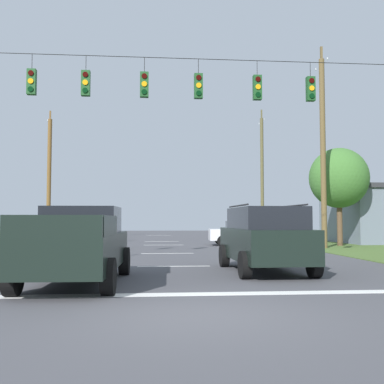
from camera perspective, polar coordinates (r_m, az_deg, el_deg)
name	(u,v)px	position (r m, az deg, el deg)	size (l,w,h in m)	color
ground_plane	(197,314)	(8.16, 0.57, -14.78)	(120.00, 120.00, 0.00)	#47474C
stop_bar_stripe	(187,294)	(10.20, -0.60, -12.46)	(14.56, 0.45, 0.01)	white
lane_dash_0	(174,266)	(16.14, -2.26, -9.12)	(0.15, 2.50, 0.01)	white
lane_dash_1	(168,253)	(22.21, -3.02, -7.55)	(0.15, 2.50, 0.01)	white
lane_dash_2	(164,245)	(29.49, -3.52, -6.53)	(0.15, 2.50, 0.01)	white
lane_dash_3	(162,241)	(34.26, -3.73, -6.09)	(0.15, 2.50, 0.01)	white
lane_dash_4	(159,235)	(47.33, -4.09, -5.35)	(0.15, 2.50, 0.01)	white
overhead_signal_span	(170,136)	(17.58, -2.73, 6.92)	(17.73, 0.31, 8.26)	brown
pickup_truck	(78,245)	(12.15, -13.80, -6.34)	(2.43, 5.47, 1.95)	black
suv_black	(265,237)	(14.50, 8.93, -5.54)	(2.27, 4.83, 2.05)	black
distant_car_crossing_white	(244,233)	(29.25, 6.36, -5.00)	(4.40, 2.21, 1.52)	silver
distant_car_oncoming	(88,234)	(26.40, -12.73, -5.11)	(2.04, 4.31, 1.52)	silver
utility_pole_mid_right	(323,150)	(27.13, 15.82, 5.01)	(0.31, 1.87, 11.44)	brown
utility_pole_far_right	(262,176)	(41.44, 8.62, 2.02)	(0.29, 1.95, 11.40)	brown
utility_pole_far_left	(49,177)	(40.27, -17.19, 1.76)	(0.34, 1.85, 10.72)	brown
tree_roadside_far_right	(339,178)	(29.74, 17.63, 1.63)	(3.59, 3.59, 5.99)	brown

